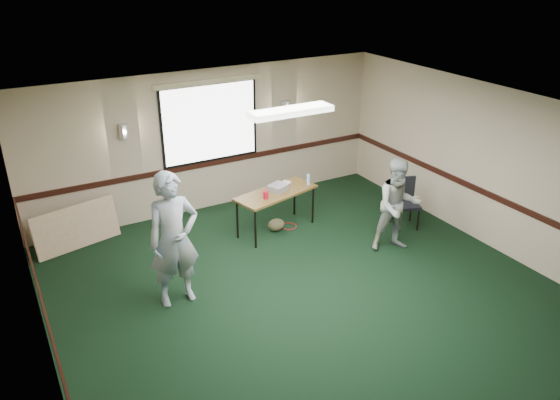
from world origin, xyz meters
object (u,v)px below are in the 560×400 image
conference_chair (405,198)px  person_left (174,240)px  projector (278,188)px  folding_table (276,195)px  person_right (398,206)px

conference_chair → person_left: person_left is taller
projector → person_left: 2.65m
conference_chair → person_left: size_ratio=0.45×
folding_table → projector: size_ratio=5.00×
person_right → projector: bearing=149.7°
conference_chair → person_right: bearing=-118.3°
person_left → person_right: bearing=-5.8°
folding_table → conference_chair: conference_chair is taller
folding_table → projector: bearing=17.0°
folding_table → person_left: 2.59m
conference_chair → person_left: (-4.42, -0.28, 0.47)m
folding_table → conference_chair: bearing=-37.3°
projector → person_right: 2.10m
folding_table → projector: (0.06, 0.04, 0.11)m
folding_table → conference_chair: 2.35m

